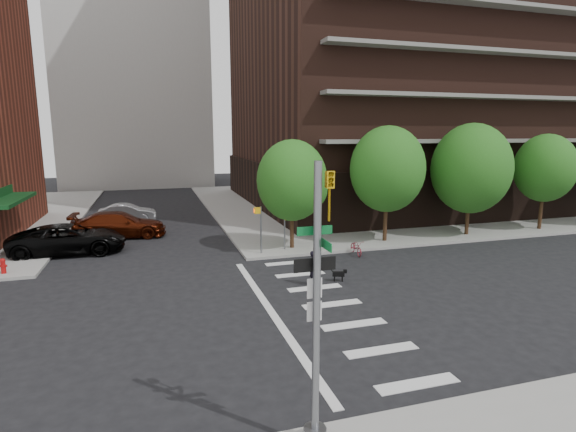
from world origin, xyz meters
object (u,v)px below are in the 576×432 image
parked_car_black (69,239)px  traffic_signal (317,329)px  parked_car_maroon (119,225)px  parked_car_silver (127,213)px  scooter (356,247)px  fire_hydrant (3,265)px  dog_walker (314,268)px

parked_car_black → traffic_signal: bearing=-157.5°
parked_car_maroon → parked_car_silver: size_ratio=1.38×
traffic_signal → parked_car_maroon: (-5.28, 22.30, -1.86)m
parked_car_maroon → scooter: (12.88, -8.30, -0.43)m
parked_car_black → parked_car_maroon: bearing=-35.3°
parked_car_maroon → scooter: size_ratio=3.69×
parked_car_black → scooter: (15.32, -4.87, -0.43)m
fire_hydrant → parked_car_black: bearing=57.2°
parked_car_silver → dog_walker: (8.59, -17.90, 0.10)m
parked_car_silver → parked_car_black: bearing=166.3°
fire_hydrant → dog_walker: size_ratio=0.46×
traffic_signal → parked_car_maroon: size_ratio=1.03×
traffic_signal → parked_car_black: (-7.73, 18.86, -1.86)m
parked_car_maroon → dog_walker: bearing=-141.2°
parked_car_maroon → traffic_signal: bearing=-163.2°
parked_car_silver → traffic_signal: bearing=-166.5°
parked_car_maroon → scooter: 15.33m
fire_hydrant → parked_car_maroon: size_ratio=0.13×
parked_car_black → dog_walker: parked_car_black is taller
parked_car_maroon → dog_walker: size_ratio=3.68×
scooter → parked_car_black: bearing=166.8°
parked_car_black → parked_car_maroon: size_ratio=1.04×
traffic_signal → parked_car_maroon: bearing=103.3°
parked_car_maroon → dog_walker: (8.85, -12.46, -0.05)m
scooter → traffic_signal: bearing=-114.0°
traffic_signal → parked_car_black: 20.47m
traffic_signal → scooter: (7.59, 13.99, -2.29)m
parked_car_black → dog_walker: 14.46m
fire_hydrant → dog_walker: dog_walker is taller
dog_walker → traffic_signal: bearing=-177.3°
parked_car_silver → scooter: size_ratio=2.67×
fire_hydrant → parked_car_silver: 13.41m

